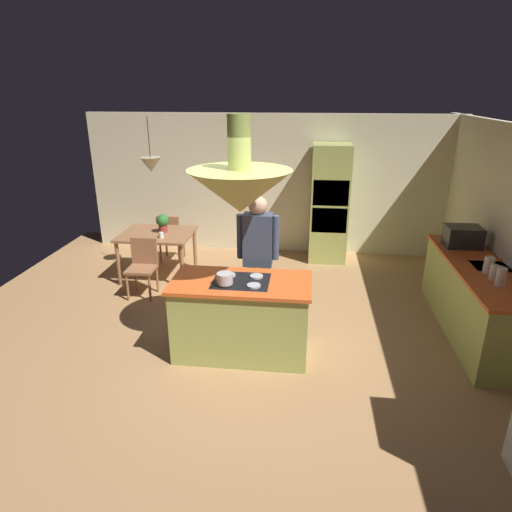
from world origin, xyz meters
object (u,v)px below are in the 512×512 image
object	(u,v)px
canister_flour	(501,277)
canister_tea	(489,265)
chair_facing_island	(143,263)
potted_plant_on_table	(163,222)
microwave_on_counter	(463,236)
dining_table	(157,238)
chair_by_back_wall	(170,235)
person_at_island	(258,253)
kitchen_island	(241,317)
cooking_pot_on_cooktop	(225,278)
oven_tower	(329,204)
cup_on_table	(161,235)
canister_sugar	(495,273)

from	to	relation	value
canister_flour	canister_tea	xyz separation A→B (m)	(0.00, 0.36, -0.01)
chair_facing_island	potted_plant_on_table	size ratio (longest dim) A/B	2.90
chair_facing_island	microwave_on_counter	world-z (taller)	microwave_on_counter
dining_table	chair_by_back_wall	bearing A→B (deg)	90.00
dining_table	person_at_island	bearing A→B (deg)	-38.13
kitchen_island	dining_table	world-z (taller)	kitchen_island
dining_table	cooking_pot_on_cooktop	distance (m)	2.73
oven_tower	cup_on_table	bearing A→B (deg)	-152.40
kitchen_island	person_at_island	bearing A→B (deg)	80.41
kitchen_island	dining_table	xyz separation A→B (m)	(-1.70, 2.10, 0.20)
cup_on_table	microwave_on_counter	world-z (taller)	microwave_on_counter
dining_table	canister_flour	world-z (taller)	canister_flour
kitchen_island	cooking_pot_on_cooktop	world-z (taller)	cooking_pot_on_cooktop
canister_tea	microwave_on_counter	world-z (taller)	microwave_on_counter
cooking_pot_on_cooktop	chair_facing_island	bearing A→B (deg)	135.10
person_at_island	oven_tower	bearing A→B (deg)	68.99
person_at_island	canister_flour	bearing A→B (deg)	-9.97
chair_by_back_wall	microwave_on_counter	distance (m)	4.75
canister_flour	microwave_on_counter	distance (m)	1.33
kitchen_island	potted_plant_on_table	xyz separation A→B (m)	(-1.60, 2.15, 0.46)
microwave_on_counter	chair_facing_island	bearing A→B (deg)	-178.49
potted_plant_on_table	oven_tower	bearing A→B (deg)	22.11
chair_facing_island	canister_sugar	world-z (taller)	canister_sugar
potted_plant_on_table	canister_sugar	size ratio (longest dim) A/B	1.78
chair_facing_island	canister_tea	bearing A→B (deg)	-10.58
canister_sugar	canister_tea	distance (m)	0.18
microwave_on_counter	cooking_pot_on_cooktop	size ratio (longest dim) A/B	2.56
canister_flour	canister_tea	size ratio (longest dim) A/B	1.06
cup_on_table	canister_sugar	size ratio (longest dim) A/B	0.54
dining_table	chair_by_back_wall	world-z (taller)	chair_by_back_wall
chair_by_back_wall	microwave_on_counter	size ratio (longest dim) A/B	1.89
canister_flour	canister_tea	world-z (taller)	canister_flour
person_at_island	canister_tea	xyz separation A→B (m)	(2.73, -0.12, 0.01)
potted_plant_on_table	cooking_pot_on_cooktop	world-z (taller)	same
oven_tower	potted_plant_on_table	world-z (taller)	oven_tower
chair_by_back_wall	canister_flour	distance (m)	5.26
dining_table	canister_sugar	distance (m)	4.87
kitchen_island	microwave_on_counter	world-z (taller)	microwave_on_counter
dining_table	canister_flour	xyz separation A→B (m)	(4.54, -1.90, 0.36)
cup_on_table	person_at_island	bearing A→B (deg)	-35.66
dining_table	canister_tea	bearing A→B (deg)	-18.77
cooking_pot_on_cooktop	microwave_on_counter	bearing A→B (deg)	28.87
canister_sugar	chair_facing_island	bearing A→B (deg)	167.25
microwave_on_counter	cooking_pot_on_cooktop	bearing A→B (deg)	-151.13
dining_table	person_at_island	distance (m)	2.33
oven_tower	person_at_island	distance (m)	2.75
kitchen_island	oven_tower	distance (m)	3.47
oven_tower	chair_by_back_wall	distance (m)	2.89
oven_tower	chair_by_back_wall	size ratio (longest dim) A/B	2.39
potted_plant_on_table	canister_tea	bearing A→B (deg)	-19.71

